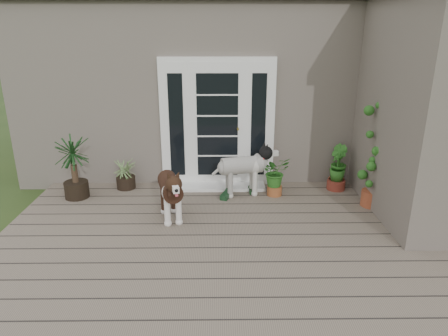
{
  "coord_description": "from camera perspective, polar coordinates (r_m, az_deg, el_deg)",
  "views": [
    {
      "loc": [
        -0.17,
        -4.03,
        2.71
      ],
      "look_at": [
        -0.1,
        1.75,
        0.7
      ],
      "focal_mm": 32.51,
      "sensor_mm": 36.0,
      "label": 1
    }
  ],
  "objects": [
    {
      "name": "yucca",
      "position": [
        6.79,
        -20.37,
        0.19
      ],
      "size": [
        0.91,
        0.91,
        1.04
      ],
      "primitive_type": null,
      "rotation": [
        0.0,
        0.0,
        0.31
      ],
      "color": "black",
      "rests_on": "deck"
    },
    {
      "name": "clog_left",
      "position": [
        6.74,
        3.92,
        -3.08
      ],
      "size": [
        0.14,
        0.28,
        0.08
      ],
      "primitive_type": null,
      "rotation": [
        0.0,
        0.0,
        0.04
      ],
      "color": "#143316",
      "rests_on": "deck"
    },
    {
      "name": "door_step",
      "position": [
        6.92,
        -0.89,
        -2.58
      ],
      "size": [
        1.6,
        0.4,
        0.05
      ],
      "primitive_type": "cube",
      "color": "white",
      "rests_on": "deck"
    },
    {
      "name": "herb_c",
      "position": [
        7.03,
        15.57,
        -1.01
      ],
      "size": [
        0.42,
        0.42,
        0.49
      ],
      "primitive_type": "imported",
      "rotation": [
        0.0,
        0.0,
        4.3
      ],
      "color": "#265518",
      "rests_on": "deck"
    },
    {
      "name": "house_wing",
      "position": [
        6.43,
        28.05,
        6.54
      ],
      "size": [
        1.6,
        2.4,
        3.1
      ],
      "primitive_type": "cube",
      "color": "#665E54",
      "rests_on": "ground"
    },
    {
      "name": "door_unit",
      "position": [
        6.8,
        -0.93,
        6.3
      ],
      "size": [
        1.9,
        0.14,
        2.15
      ],
      "primitive_type": "cube",
      "color": "white",
      "rests_on": "deck"
    },
    {
      "name": "house_main",
      "position": [
        8.76,
        0.45,
        11.56
      ],
      "size": [
        7.4,
        4.0,
        3.1
      ],
      "primitive_type": "cube",
      "color": "#665E54",
      "rests_on": "ground"
    },
    {
      "name": "sapling",
      "position": [
        6.36,
        20.82,
        2.13
      ],
      "size": [
        0.53,
        0.53,
        1.72
      ],
      "primitive_type": null,
      "rotation": [
        0.0,
        0.0,
        -0.06
      ],
      "color": "#1F4C15",
      "rests_on": "deck"
    },
    {
      "name": "herb_a",
      "position": [
        6.58,
        7.18,
        -1.49
      ],
      "size": [
        0.59,
        0.59,
        0.57
      ],
      "primitive_type": "imported",
      "rotation": [
        0.0,
        0.0,
        0.43
      ],
      "color": "#1D601B",
      "rests_on": "deck"
    },
    {
      "name": "roof_main",
      "position": [
        8.69,
        0.48,
        22.41
      ],
      "size": [
        7.6,
        4.2,
        0.2
      ],
      "primitive_type": "cube",
      "color": "#2D2826",
      "rests_on": "house_main"
    },
    {
      "name": "clog_right",
      "position": [
        6.52,
        0.33,
        -3.74
      ],
      "size": [
        0.27,
        0.38,
        0.1
      ],
      "primitive_type": null,
      "rotation": [
        0.0,
        0.0,
        -0.37
      ],
      "color": "#14331A",
      "rests_on": "deck"
    },
    {
      "name": "brindle_dog",
      "position": [
        5.74,
        -7.55,
        -3.81
      ],
      "size": [
        0.59,
        0.94,
        0.73
      ],
      "primitive_type": null,
      "rotation": [
        0.0,
        0.0,
        3.4
      ],
      "color": "#3C2115",
      "rests_on": "deck"
    },
    {
      "name": "herb_b",
      "position": [
        7.12,
        15.59,
        -0.61
      ],
      "size": [
        0.41,
        0.41,
        0.53
      ],
      "primitive_type": "imported",
      "rotation": [
        0.0,
        0.0,
        1.75
      ],
      "color": "#17511A",
      "rests_on": "deck"
    },
    {
      "name": "spider_plant",
      "position": [
        7.01,
        -13.72,
        -0.63
      ],
      "size": [
        0.65,
        0.65,
        0.56
      ],
      "primitive_type": null,
      "rotation": [
        0.0,
        0.0,
        -0.28
      ],
      "color": "#808D57",
      "rests_on": "deck"
    },
    {
      "name": "deck",
      "position": [
        5.16,
        1.31,
        -11.7
      ],
      "size": [
        6.2,
        4.6,
        0.12
      ],
      "primitive_type": "cube",
      "color": "#6B5B4C",
      "rests_on": "ground"
    },
    {
      "name": "white_dog",
      "position": [
        6.52,
        2.53,
        -0.75
      ],
      "size": [
        0.95,
        0.56,
        0.74
      ],
      "primitive_type": null,
      "rotation": [
        0.0,
        0.0,
        -1.36
      ],
      "color": "silver",
      "rests_on": "deck"
    }
  ]
}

